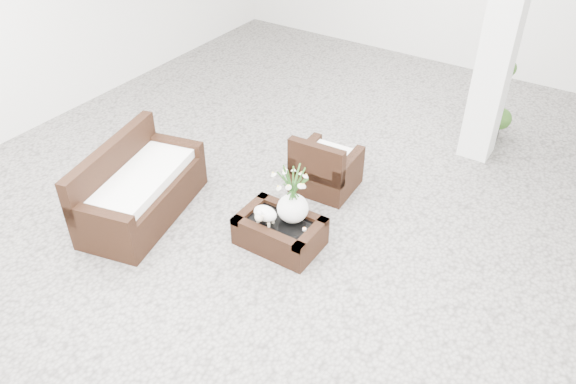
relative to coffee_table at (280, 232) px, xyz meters
The scene contains 9 objects.
ground 0.29m from the coffee_table, 87.88° to the left, with size 11.00×11.00×0.00m, color gray.
column 3.64m from the coffee_table, 68.36° to the left, with size 0.40×0.40×3.50m, color white.
coffee_table is the anchor object (origin of this frame).
sheep_figurine 0.30m from the coffee_table, 140.19° to the right, with size 0.28×0.23×0.21m, color white.
planter_narcissus 0.57m from the coffee_table, 45.00° to the left, with size 0.44×0.44×0.80m, color white, non-canonical shape.
tealight 0.35m from the coffee_table, ahead, with size 0.04×0.04×0.03m, color white.
armchair 1.24m from the coffee_table, 95.58° to the left, with size 0.72×0.69×0.77m, color black.
loveseat 1.71m from the coffee_table, 165.44° to the right, with size 1.67×0.80×0.89m, color black.
topiary 3.81m from the coffee_table, 71.89° to the left, with size 0.44×0.44×1.63m, color #2A4F19, non-canonical shape.
Camera 1 is at (2.65, -4.18, 4.18)m, focal length 35.33 mm.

